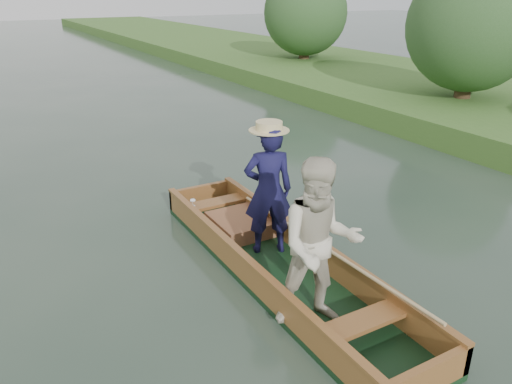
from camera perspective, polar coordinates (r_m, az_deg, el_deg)
ground at (r=6.60m, az=2.62°, el=-9.39°), size 120.00×120.00×0.00m
trees_far at (r=14.26m, az=-15.05°, el=17.64°), size 22.91×12.63×4.47m
punt at (r=6.01m, az=3.81°, el=-5.13°), size 1.33×5.00×1.95m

